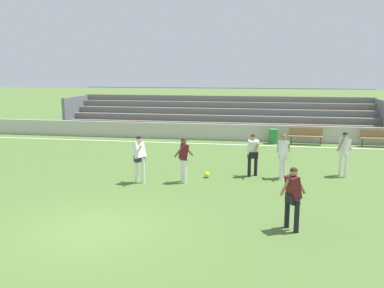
% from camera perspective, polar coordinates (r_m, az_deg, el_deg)
% --- Properties ---
extents(ground_plane, '(160.00, 160.00, 0.00)m').
position_cam_1_polar(ground_plane, '(10.96, -13.62, -11.51)').
color(ground_plane, '#4C6B30').
extents(field_line_sideline, '(44.00, 0.12, 0.01)m').
position_cam_1_polar(field_line_sideline, '(22.84, -0.71, 0.13)').
color(field_line_sideline, white).
rests_on(field_line_sideline, ground).
extents(sideline_wall, '(48.00, 0.16, 0.94)m').
position_cam_1_polar(sideline_wall, '(24.08, -0.11, 1.78)').
color(sideline_wall, '#BCB7AD').
rests_on(sideline_wall, ground).
extents(bleacher_stand, '(19.93, 4.15, 2.81)m').
position_cam_1_polar(bleacher_stand, '(26.73, 3.85, 4.18)').
color(bleacher_stand, '#897051').
rests_on(bleacher_stand, ground).
extents(bench_far_left, '(1.80, 0.40, 0.90)m').
position_cam_1_polar(bench_far_left, '(23.86, 24.39, 0.97)').
color(bench_far_left, olive).
rests_on(bench_far_left, ground).
extents(bench_centre_sideline, '(1.80, 0.40, 0.90)m').
position_cam_1_polar(bench_centre_sideline, '(23.22, 15.49, 1.28)').
color(bench_centre_sideline, olive).
rests_on(bench_centre_sideline, ground).
extents(trash_bin, '(0.53, 0.53, 0.81)m').
position_cam_1_polar(trash_bin, '(23.14, 11.24, 1.07)').
color(trash_bin, '#2D7F3D').
rests_on(trash_bin, ground).
extents(player_dark_overlapping, '(0.68, 0.50, 1.63)m').
position_cam_1_polar(player_dark_overlapping, '(14.73, -1.16, -1.69)').
color(player_dark_overlapping, white).
rests_on(player_dark_overlapping, ground).
extents(player_white_challenging, '(0.50, 0.72, 1.63)m').
position_cam_1_polar(player_white_challenging, '(15.76, 8.44, -1.01)').
color(player_white_challenging, black).
rests_on(player_white_challenging, ground).
extents(player_white_on_ball, '(0.63, 0.51, 1.71)m').
position_cam_1_polar(player_white_on_ball, '(16.60, 20.35, -0.78)').
color(player_white_on_ball, white).
rests_on(player_white_on_ball, ground).
extents(player_white_dropping_back, '(0.51, 0.66, 1.71)m').
position_cam_1_polar(player_white_dropping_back, '(14.79, -7.31, -1.51)').
color(player_white_dropping_back, white).
rests_on(player_white_dropping_back, ground).
extents(player_white_trailing_run, '(0.47, 0.59, 1.67)m').
position_cam_1_polar(player_white_trailing_run, '(15.62, 12.55, -1.13)').
color(player_white_trailing_run, white).
rests_on(player_white_trailing_run, ground).
extents(player_dark_wide_left, '(0.70, 0.48, 1.63)m').
position_cam_1_polar(player_dark_wide_left, '(10.66, 13.81, -6.64)').
color(player_dark_wide_left, black).
rests_on(player_dark_wide_left, ground).
extents(soccer_ball, '(0.22, 0.22, 0.22)m').
position_cam_1_polar(soccer_ball, '(15.57, 2.07, -4.27)').
color(soccer_ball, yellow).
rests_on(soccer_ball, ground).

